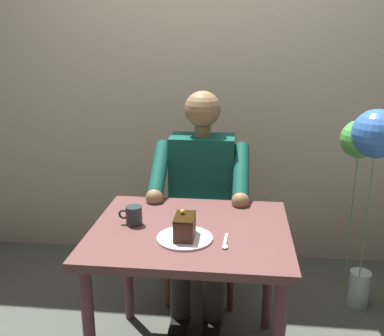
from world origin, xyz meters
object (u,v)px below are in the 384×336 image
(dining_table, at_px, (190,248))
(dessert_spoon, at_px, (225,243))
(chair, at_px, (203,213))
(balloon_display, at_px, (369,155))
(seated_person, at_px, (201,199))
(coffee_cup, at_px, (134,215))
(cake_slice, at_px, (185,226))

(dining_table, relative_size, dessert_spoon, 6.14)
(chair, bearing_deg, balloon_display, 170.05)
(dessert_spoon, bearing_deg, seated_person, -76.43)
(dining_table, relative_size, coffee_cup, 8.10)
(dining_table, relative_size, chair, 0.97)
(cake_slice, bearing_deg, dessert_spoon, 170.10)
(coffee_cup, bearing_deg, cake_slice, 153.24)
(dessert_spoon, relative_size, balloon_display, 0.12)
(balloon_display, bearing_deg, coffee_cup, 24.75)
(dessert_spoon, xyz_separation_m, balloon_display, (-0.73, -0.68, 0.22))
(seated_person, distance_m, coffee_cup, 0.58)
(cake_slice, bearing_deg, dining_table, -95.15)
(chair, height_order, cake_slice, chair)
(chair, distance_m, coffee_cup, 0.78)
(chair, height_order, seated_person, seated_person)
(dining_table, distance_m, coffee_cup, 0.30)
(dining_table, relative_size, balloon_display, 0.75)
(seated_person, distance_m, balloon_display, 0.93)
(cake_slice, xyz_separation_m, dessert_spoon, (-0.17, 0.03, -0.05))
(dining_table, distance_m, seated_person, 0.53)
(cake_slice, height_order, balloon_display, balloon_display)
(dining_table, bearing_deg, dessert_spoon, 138.53)
(chair, bearing_deg, cake_slice, 89.28)
(dining_table, height_order, coffee_cup, coffee_cup)
(dessert_spoon, bearing_deg, coffee_cup, -20.29)
(dining_table, bearing_deg, balloon_display, -148.63)
(balloon_display, bearing_deg, seated_person, 1.06)
(seated_person, height_order, dessert_spoon, seated_person)
(dining_table, distance_m, dessert_spoon, 0.24)
(chair, bearing_deg, dessert_spoon, 100.86)
(chair, xyz_separation_m, coffee_cup, (0.26, 0.68, 0.26))
(coffee_cup, height_order, dessert_spoon, coffee_cup)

